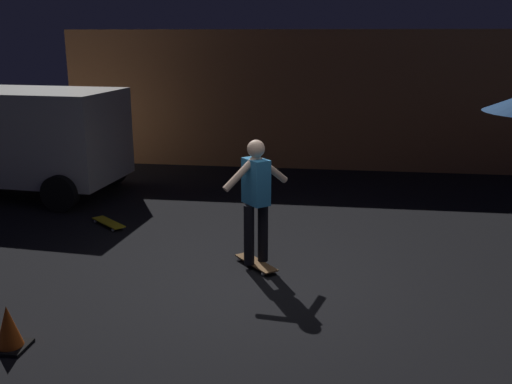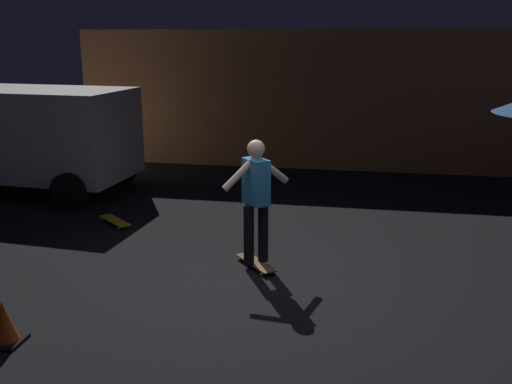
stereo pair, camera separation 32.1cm
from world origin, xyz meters
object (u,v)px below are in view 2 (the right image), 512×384
Objects in this scene: skateboard_ridden at (256,263)px; skateboard_spare at (115,221)px; traffic_cone at (4,324)px; parked_van at (16,132)px; skater at (256,193)px.

skateboard_spare is (-2.64, 1.39, 0.00)m from skateboard_ridden.
skateboard_spare is at bearing 152.30° from skateboard_ridden.
traffic_cone reaches higher than skateboard_ridden.
skateboard_spare is (2.82, -1.79, -1.11)m from parked_van.
skater is at bearing -30.20° from parked_van.
traffic_cone is (3.32, -5.61, -0.95)m from parked_van.
skateboard_ridden is 0.43× the size of skater.
parked_van is 3.52m from skateboard_spare.
skateboard_ridden is 3.24m from traffic_cone.
parked_van reaches higher than skateboard_ridden.
parked_van is at bearing 149.80° from skateboard_ridden.
skateboard_ridden is at bearing -30.20° from parked_van.
skater is at bearing 48.68° from traffic_cone.
skater is (5.46, -3.18, -0.12)m from parked_van.
traffic_cone is at bearing -59.36° from parked_van.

